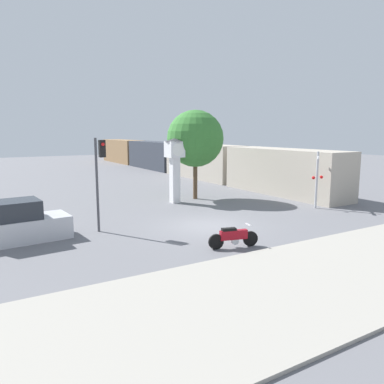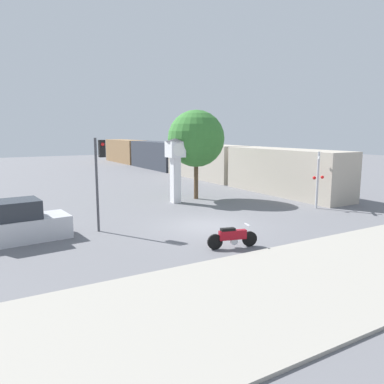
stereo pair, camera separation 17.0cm
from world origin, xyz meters
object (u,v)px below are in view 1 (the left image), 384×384
at_px(freight_train, 176,158).
at_px(traffic_light, 99,168).
at_px(railroad_crossing_signal, 317,177).
at_px(street_tree, 195,139).
at_px(parked_car, 16,225).
at_px(motorcycle, 233,237).
at_px(clock_tower, 175,160).

height_order(freight_train, traffic_light, traffic_light).
bearing_deg(railroad_crossing_signal, freight_train, 84.43).
xyz_separation_m(street_tree, parked_car, (-11.97, -4.98, -3.44)).
relative_size(railroad_crossing_signal, parked_car, 0.80).
bearing_deg(freight_train, parked_car, -132.59).
relative_size(motorcycle, parked_car, 0.49).
bearing_deg(railroad_crossing_signal, clock_tower, 137.51).
relative_size(traffic_light, street_tree, 0.72).
relative_size(clock_tower, freight_train, 0.09).
distance_m(motorcycle, freight_train, 28.32).
distance_m(traffic_light, parked_car, 4.30).
bearing_deg(freight_train, railroad_crossing_signal, -95.57).
distance_m(clock_tower, street_tree, 2.41).
height_order(motorcycle, parked_car, parked_car).
bearing_deg(motorcycle, street_tree, 80.60).
xyz_separation_m(motorcycle, freight_train, (11.34, 25.92, 1.25)).
bearing_deg(freight_train, motorcycle, -113.64).
bearing_deg(parked_car, motorcycle, -40.77).
bearing_deg(parked_car, traffic_light, -7.49).
bearing_deg(traffic_light, street_tree, 31.81).
distance_m(freight_train, street_tree, 17.11).
xyz_separation_m(clock_tower, street_tree, (1.92, 0.56, 1.35)).
relative_size(clock_tower, parked_car, 0.98).
distance_m(street_tree, parked_car, 13.41).
xyz_separation_m(traffic_light, railroad_crossing_signal, (13.01, -1.45, -1.11)).
xyz_separation_m(motorcycle, railroad_crossing_signal, (9.19, 3.81, 1.46)).
bearing_deg(street_tree, freight_train, 66.16).
height_order(railroad_crossing_signal, street_tree, street_tree).
bearing_deg(motorcycle, railroad_crossing_signal, 36.48).
relative_size(freight_train, street_tree, 7.32).
bearing_deg(traffic_light, parked_car, 177.20).
relative_size(clock_tower, street_tree, 0.69).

